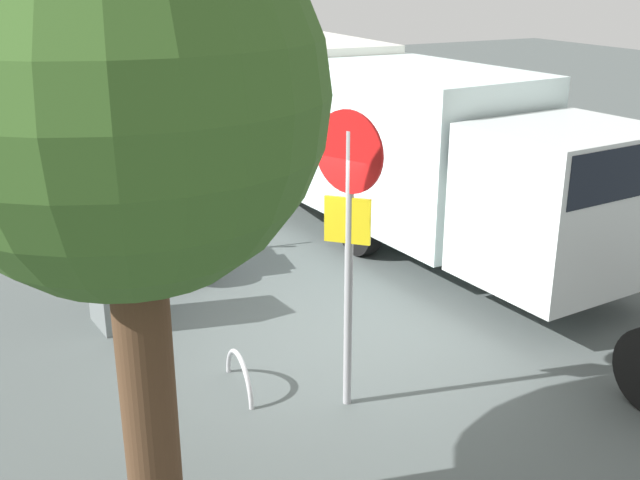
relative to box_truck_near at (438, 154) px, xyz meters
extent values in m
plane|color=#4A5251|center=(-2.05, 2.93, -1.55)|extent=(60.00, 60.00, 0.00)
cylinder|color=black|center=(0.52, 0.99, -1.10)|extent=(0.92, 0.32, 0.90)
cylinder|color=black|center=(0.67, -0.90, -1.10)|extent=(0.92, 0.32, 0.90)
cube|color=white|center=(0.99, 0.08, 0.04)|extent=(4.79, 2.56, 2.29)
cube|color=silver|center=(-2.31, -0.18, -0.15)|extent=(1.96, 2.24, 1.90)
cube|color=black|center=(-2.31, -0.18, 0.45)|extent=(1.97, 2.08, 0.60)
cylinder|color=black|center=(4.79, -0.73, -1.10)|extent=(0.91, 0.29, 0.90)
cylinder|color=black|center=(4.86, 1.16, -1.10)|extent=(0.91, 0.29, 0.90)
cylinder|color=black|center=(9.70, -0.93, -1.10)|extent=(0.91, 0.29, 0.90)
cylinder|color=black|center=(9.78, 0.97, -1.10)|extent=(0.91, 0.29, 0.90)
cube|color=white|center=(4.42, 0.23, 0.11)|extent=(4.50, 2.37, 2.42)
cube|color=silver|center=(7.63, 0.10, -0.15)|extent=(1.88, 2.17, 1.90)
cube|color=black|center=(7.63, 0.10, 0.45)|extent=(1.90, 2.01, 0.60)
cylinder|color=black|center=(1.77, 3.32, -1.27)|extent=(0.57, 0.18, 0.56)
cylinder|color=black|center=(0.53, 3.50, -1.27)|extent=(0.57, 0.18, 0.56)
cube|color=navy|center=(1.10, 3.42, -0.99)|extent=(1.13, 0.47, 0.48)
cube|color=black|center=(1.00, 3.43, -0.72)|extent=(0.67, 0.37, 0.12)
cylinder|color=slate|center=(1.72, 3.33, -0.72)|extent=(0.29, 0.11, 0.69)
cylinder|color=black|center=(1.72, 3.33, -0.37)|extent=(0.12, 0.55, 0.04)
cylinder|color=#9E9EA3|center=(-3.10, 3.20, -0.17)|extent=(0.08, 0.08, 2.76)
cylinder|color=red|center=(-3.10, 3.22, 1.02)|extent=(0.71, 0.32, 0.76)
cube|color=yellow|center=(-3.10, 3.22, 0.38)|extent=(0.33, 0.33, 0.44)
cylinder|color=#47301E|center=(-4.08, 5.39, -0.32)|extent=(0.40, 0.40, 2.46)
sphere|color=#365B23|center=(-4.08, 5.39, 1.83)|extent=(2.63, 2.63, 2.63)
cube|color=slate|center=(-0.25, 4.82, -0.90)|extent=(0.69, 0.59, 1.29)
torus|color=#B7B7BC|center=(-2.37, 4.07, -1.55)|extent=(0.85, 0.11, 0.85)
camera|label=1|loc=(-8.90, 6.46, 2.57)|focal=42.84mm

